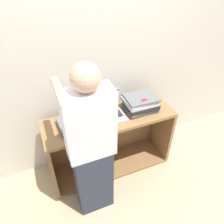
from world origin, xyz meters
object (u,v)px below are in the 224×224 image
Objects in this scene: laptop_open at (107,110)px; laptop_stack_left at (76,123)px; person at (91,149)px; laptop_stack_right at (140,103)px.

laptop_open is 0.36m from laptop_stack_left.
laptop_open is 0.57m from person.
laptop_stack_left is at bearing -170.47° from laptop_open.
laptop_stack_right is 0.22× the size of person.
person reaches higher than laptop_stack_right.
person reaches higher than laptop_open.
person is at bearing -86.01° from laptop_stack_left.
person is at bearing -125.69° from laptop_open.
laptop_stack_right is (0.72, -0.00, 0.05)m from laptop_stack_left.
laptop_stack_left is 0.72m from laptop_stack_right.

